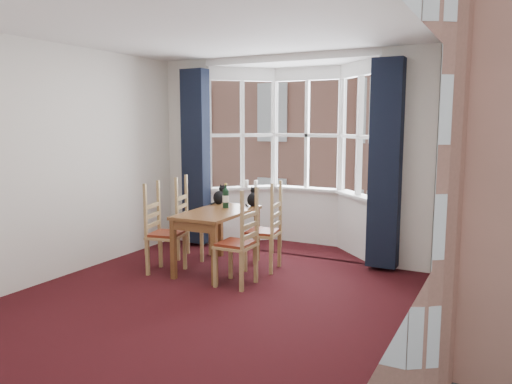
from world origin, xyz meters
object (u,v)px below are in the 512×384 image
Objects in this scene: dining_table at (218,219)px; chair_right_near at (243,246)px; cat_left at (219,196)px; wine_bottle at (226,197)px; chair_left_far at (188,224)px; candle_short at (256,184)px; chair_left_near at (159,235)px; candle_tall at (246,184)px; cat_right at (253,198)px; chair_right_far at (270,234)px.

chair_right_near is at bearing -35.59° from dining_table.
wine_bottle is at bearing -43.92° from cat_left.
cat_left is at bearing 133.73° from chair_right_near.
chair_left_far is 8.25× the size of candle_short.
chair_left_near and chair_right_near have the same top height.
chair_left_near is 1.97m from candle_tall.
wine_bottle is at bearing -80.28° from candle_short.
cat_right is (0.22, 0.54, 0.21)m from dining_table.
cat_right reaches higher than candle_tall.
cat_right is 1.08m from candle_short.
cat_left reaches higher than chair_left_far.
chair_right_far is at bearing 90.57° from chair_right_near.
cat_right is 0.84× the size of wine_bottle.
chair_left_near and chair_right_far have the same top height.
wine_bottle reaches higher than chair_left_far.
chair_right_near is 1.01m from wine_bottle.
cat_left is at bearing -172.49° from cat_right.
chair_left_near is 3.34× the size of cat_left.
cat_left is 0.49m from cat_right.
cat_right is at bearing 49.57° from chair_left_near.
candle_tall reaches higher than chair_left_far.
chair_left_near is at bearing -110.32° from cat_left.
cat_left reaches higher than chair_right_near.
cat_right reaches higher than chair_right_near.
chair_right_near is 2.83× the size of wine_bottle.
cat_left is 0.34m from wine_bottle.
chair_right_far is at bearing -50.58° from candle_tall.
candle_short is at bearing 124.20° from chair_right_far.
chair_left_near is 1.32m from cat_right.
dining_table is 1.55m from candle_short.
chair_left_far is (-0.67, 0.30, -0.18)m from dining_table.
wine_bottle is at bearing -175.97° from chair_right_far.
cat_right reaches higher than dining_table.
cat_right is 0.39m from wine_bottle.
chair_right_near is 1.12m from cat_right.
chair_right_far is at bearing -0.82° from chair_left_far.
chair_right_near is 2.20m from candle_tall.
chair_right_far reaches higher than dining_table.
chair_right_near is at bearing -47.14° from wine_bottle.
chair_right_far is 8.26× the size of candle_tall.
chair_left_near is at bearing -144.58° from dining_table.
chair_left_near is at bearing -149.41° from chair_right_far.
chair_right_near and chair_right_far have the same top height.
chair_left_near is 1.00× the size of chair_left_far.
cat_left is at bearing 69.68° from chair_left_near.
chair_left_far is 1.36m from candle_short.
cat_right is 2.43× the size of candle_short.
wine_bottle reaches higher than candle_tall.
chair_right_near is at bearing -89.43° from chair_right_far.
dining_table is 11.40× the size of candle_tall.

